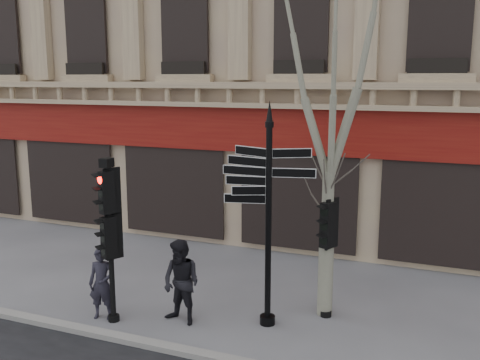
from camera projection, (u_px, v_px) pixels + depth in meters
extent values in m
plane|color=#5E5E63|center=(231.00, 326.00, 11.05)|extent=(80.00, 80.00, 0.00)
cube|color=gray|center=(202.00, 355.00, 9.76)|extent=(80.00, 0.25, 0.12)
cube|color=#680B0A|center=(299.00, 131.00, 14.82)|extent=(28.00, 0.25, 1.30)
cube|color=#8A7359|center=(297.00, 96.00, 14.43)|extent=(28.00, 0.35, 0.74)
cylinder|color=black|center=(268.00, 229.00, 10.76)|extent=(0.13, 0.13, 4.10)
cylinder|color=black|center=(267.00, 320.00, 11.13)|extent=(0.32, 0.32, 0.18)
cone|color=black|center=(270.00, 111.00, 10.32)|extent=(0.14, 0.14, 0.41)
cylinder|color=black|center=(111.00, 248.00, 10.99)|extent=(0.11, 0.11, 3.19)
cylinder|color=black|center=(114.00, 318.00, 11.27)|extent=(0.24, 0.24, 0.13)
cube|color=black|center=(110.00, 237.00, 10.94)|extent=(0.46, 0.41, 0.87)
cube|color=black|center=(108.00, 192.00, 10.76)|extent=(0.46, 0.41, 0.87)
sphere|color=#FF0C05|center=(107.00, 181.00, 10.72)|extent=(0.18, 0.18, 0.18)
cube|color=black|center=(107.00, 163.00, 10.65)|extent=(0.29, 0.32, 0.18)
cylinder|color=black|center=(327.00, 260.00, 11.27)|extent=(0.12, 0.12, 2.53)
cylinder|color=black|center=(326.00, 313.00, 11.49)|extent=(0.26, 0.26, 0.14)
cube|color=black|center=(329.00, 224.00, 11.12)|extent=(0.51, 0.44, 0.96)
cylinder|color=gray|center=(326.00, 271.00, 11.42)|extent=(0.32, 0.32, 1.97)
cylinder|color=gray|center=(328.00, 202.00, 11.13)|extent=(0.25, 0.25, 1.25)
imported|color=#23212C|center=(102.00, 283.00, 11.29)|extent=(0.65, 0.52, 1.54)
imported|color=black|center=(181.00, 282.00, 11.03)|extent=(0.98, 0.84, 1.78)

